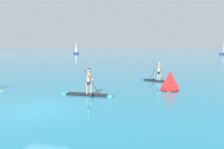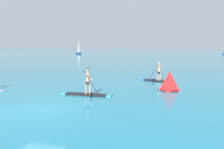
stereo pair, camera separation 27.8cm
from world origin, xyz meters
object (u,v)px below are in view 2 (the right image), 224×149
(paddleboarder_far_right, at_px, (158,77))
(race_marker_buoy, at_px, (170,82))
(sailboat_left_horizon, at_px, (79,52))
(paddleboarder_mid_center, at_px, (87,90))

(paddleboarder_far_right, xyz_separation_m, race_marker_buoy, (0.91, -4.19, 0.29))
(race_marker_buoy, height_order, sailboat_left_horizon, sailboat_left_horizon)
(paddleboarder_mid_center, relative_size, race_marker_buoy, 2.44)
(paddleboarder_far_right, bearing_deg, race_marker_buoy, 127.38)
(paddleboarder_far_right, relative_size, sailboat_left_horizon, 0.50)
(paddleboarder_mid_center, distance_m, race_marker_buoy, 6.16)
(paddleboarder_mid_center, relative_size, paddleboarder_far_right, 1.18)
(paddleboarder_far_right, height_order, race_marker_buoy, paddleboarder_far_right)
(paddleboarder_far_right, bearing_deg, paddleboarder_mid_center, 82.33)
(paddleboarder_far_right, xyz_separation_m, sailboat_left_horizon, (-31.82, 63.40, 0.47))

